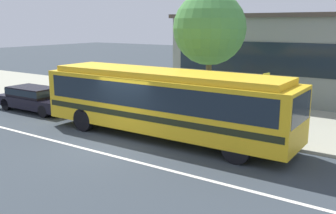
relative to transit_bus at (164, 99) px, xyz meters
The scene contains 10 objects.
ground_plane 2.81m from the transit_bus, 117.89° to the right, with size 120.00×120.00×0.00m, color #333B42.
sidewalk_slab 5.68m from the transit_bus, 101.35° to the left, with size 60.00×8.00×0.12m, color #9F9F8B.
lane_stripe_center 3.43m from the transit_bus, 110.79° to the right, with size 56.00×0.16×0.01m, color silver.
transit_bus is the anchor object (origin of this frame).
sedan_behind_bus 8.68m from the transit_bus, behind, with size 4.71×1.84×1.29m.
pedestrian_waiting_near_sign 3.07m from the transit_bus, 140.99° to the left, with size 0.48×0.48×1.69m.
pedestrian_walking_along_curb 4.02m from the transit_bus, 143.83° to the left, with size 0.43×0.43×1.68m.
bus_stop_sign 4.00m from the transit_bus, 24.43° to the left, with size 0.12×0.44×2.66m.
street_tree_near_stop 4.91m from the transit_bus, 91.99° to the left, with size 3.50×3.50×6.03m.
station_building 12.69m from the transit_bus, 78.05° to the left, with size 15.88×8.40×5.20m.
Camera 1 is at (9.77, -10.39, 4.62)m, focal length 40.87 mm.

